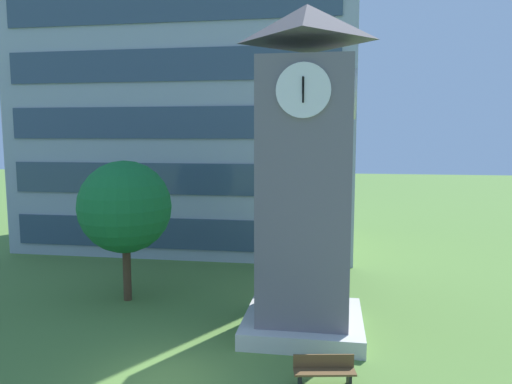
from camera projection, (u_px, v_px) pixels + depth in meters
The scene contains 5 objects.
ground_plane at pixel (162, 382), 14.18m from camera, with size 160.00×160.00×0.00m, color #567F38.
office_building at pixel (196, 29), 32.08m from camera, with size 20.93×11.87×28.80m.
clock_tower at pixel (305, 189), 17.35m from camera, with size 4.35×4.35×11.83m.
park_bench at pixel (324, 370), 13.96m from camera, with size 1.86×0.78×0.88m.
tree_near_tower at pixel (125, 207), 20.79m from camera, with size 4.03×4.03×6.22m.
Camera 1 is at (4.85, -12.81, 7.30)m, focal length 33.52 mm.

